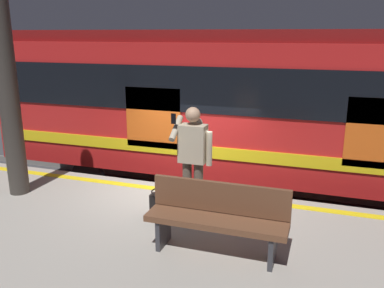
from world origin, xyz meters
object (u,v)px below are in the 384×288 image
Objects in this scene: train_carriage at (269,101)px; station_column at (7,86)px; bench at (217,216)px; handbag at (163,204)px; passenger at (193,153)px.

station_column is (3.82, 3.46, 0.59)m from train_carriage.
handbag is at bearing -35.81° from bench.
train_carriage is 3.83m from handbag.
train_carriage is 3.27× the size of station_column.
bench is (-3.83, 0.83, -1.38)m from station_column.
bench is (-0.01, 4.29, -0.79)m from train_carriage.
station_column reaches higher than handbag.
station_column is 4.15m from bench.
train_carriage is 30.56× the size of handbag.
bench is at bearing 90.12° from train_carriage.
passenger is at bearing -162.12° from handbag.
handbag is at bearing 73.23° from train_carriage.
bench is at bearing 124.46° from passenger.
station_column is at bearing -1.18° from handbag.
handbag is 3.23m from station_column.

